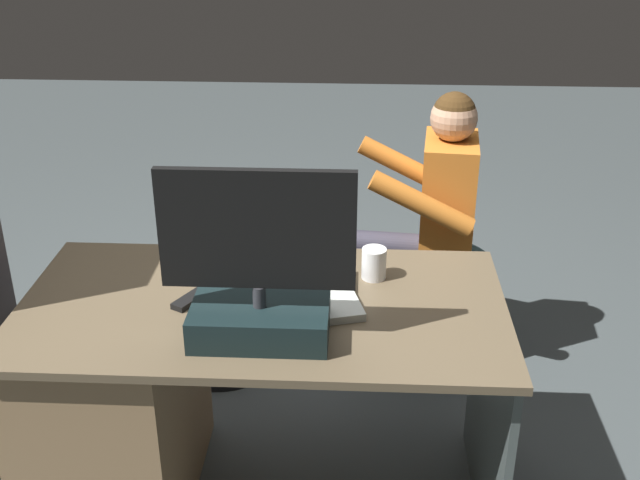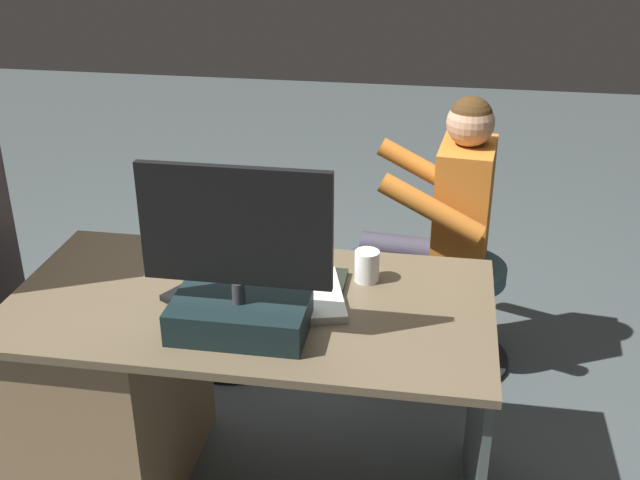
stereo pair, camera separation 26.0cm
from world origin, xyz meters
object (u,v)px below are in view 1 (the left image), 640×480
object	(u,v)px
keyboard	(285,279)
computer_mouse	(186,271)
office_chair_teddy	(219,307)
person	(424,211)
tv_remote	(193,298)
teddy_bear	(215,225)
cup	(374,263)
monitor	(259,288)
desk	(147,395)
visitor_chair	(440,299)

from	to	relation	value
keyboard	computer_mouse	bearing A→B (deg)	-3.91
office_chair_teddy	person	distance (m)	0.92
tv_remote	teddy_bear	size ratio (longest dim) A/B	0.40
cup	teddy_bear	xyz separation A→B (m)	(0.61, -0.63, -0.17)
tv_remote	person	world-z (taller)	person
computer_mouse	office_chair_teddy	size ratio (longest dim) A/B	0.20
cup	teddy_bear	bearing A→B (deg)	-45.78
monitor	desk	bearing A→B (deg)	-23.78
keyboard	tv_remote	world-z (taller)	keyboard
monitor	cup	distance (m)	0.48
person	desk	bearing A→B (deg)	43.97
monitor	person	xyz separation A→B (m)	(-0.52, -1.05, -0.22)
visitor_chair	office_chair_teddy	bearing A→B (deg)	5.79
teddy_bear	tv_remote	bearing A→B (deg)	95.88
office_chair_teddy	visitor_chair	xyz separation A→B (m)	(-0.91, -0.09, 0.01)
cup	person	distance (m)	0.74
desk	keyboard	size ratio (longest dim) A/B	3.39
cup	tv_remote	bearing A→B (deg)	17.56
computer_mouse	tv_remote	world-z (taller)	computer_mouse
desk	teddy_bear	bearing A→B (deg)	-96.20
desk	tv_remote	xyz separation A→B (m)	(-0.17, -0.01, 0.35)
computer_mouse	visitor_chair	world-z (taller)	computer_mouse
tv_remote	office_chair_teddy	xyz separation A→B (m)	(0.08, -0.78, -0.50)
person	teddy_bear	bearing A→B (deg)	4.85
teddy_bear	person	world-z (taller)	person
keyboard	visitor_chair	size ratio (longest dim) A/B	0.88
cup	teddy_bear	distance (m)	0.89
desk	office_chair_teddy	world-z (taller)	desk
tv_remote	person	xyz separation A→B (m)	(-0.74, -0.87, -0.08)
keyboard	visitor_chair	bearing A→B (deg)	-127.18
desk	keyboard	bearing A→B (deg)	-162.55
computer_mouse	tv_remote	bearing A→B (deg)	108.87
tv_remote	monitor	bearing A→B (deg)	169.99
keyboard	office_chair_teddy	bearing A→B (deg)	-62.46
keyboard	computer_mouse	xyz separation A→B (m)	(0.31, -0.02, 0.01)
teddy_bear	cup	bearing A→B (deg)	134.22
office_chair_teddy	person	xyz separation A→B (m)	(-0.82, -0.08, 0.41)
office_chair_teddy	visitor_chair	size ratio (longest dim) A/B	1.02
keyboard	cup	world-z (taller)	cup
desk	monitor	size ratio (longest dim) A/B	2.79
cup	tv_remote	distance (m)	0.56
desk	keyboard	world-z (taller)	keyboard
teddy_bear	monitor	bearing A→B (deg)	107.22
computer_mouse	monitor	bearing A→B (deg)	129.60
cup	visitor_chair	distance (m)	0.93
teddy_bear	office_chair_teddy	bearing A→B (deg)	90.00
desk	office_chair_teddy	distance (m)	0.81
office_chair_teddy	teddy_bear	world-z (taller)	teddy_bear
keyboard	teddy_bear	distance (m)	0.76
monitor	office_chair_teddy	distance (m)	1.19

